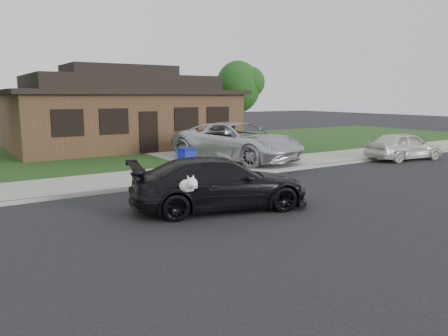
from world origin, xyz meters
TOP-DOWN VIEW (x-y plane):
  - ground at (0.00, 0.00)m, footprint 120.00×120.00m
  - sidewalk at (0.00, 5.00)m, footprint 60.00×3.00m
  - curb at (0.00, 3.50)m, footprint 60.00×0.12m
  - lawn at (0.00, 13.00)m, footprint 60.00×13.00m
  - driveway at (6.00, 10.00)m, footprint 4.50×13.00m
  - sedan at (1.29, -0.08)m, footprint 5.22×3.19m
  - minivan at (6.32, 6.35)m, footprint 4.50×6.83m
  - white_compact at (13.75, 2.95)m, footprint 4.13×2.11m
  - recycling_bin at (2.94, 4.87)m, footprint 0.65×0.66m
  - house at (4.00, 15.00)m, footprint 12.60×8.60m
  - tree_1 at (12.14, 14.40)m, footprint 3.15×3.00m

SIDE VIEW (x-z plane):
  - ground at x=0.00m, z-range 0.00..0.00m
  - sidewalk at x=0.00m, z-range 0.00..0.12m
  - curb at x=0.00m, z-range 0.00..0.12m
  - lawn at x=0.00m, z-range 0.00..0.13m
  - driveway at x=6.00m, z-range 0.00..0.14m
  - recycling_bin at x=2.94m, z-range 0.13..1.09m
  - white_compact at x=13.75m, z-range 0.00..1.35m
  - sedan at x=1.29m, z-range 0.00..1.41m
  - minivan at x=6.32m, z-range 0.14..1.88m
  - house at x=4.00m, z-range -0.19..4.46m
  - tree_1 at x=12.14m, z-range 1.09..6.34m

